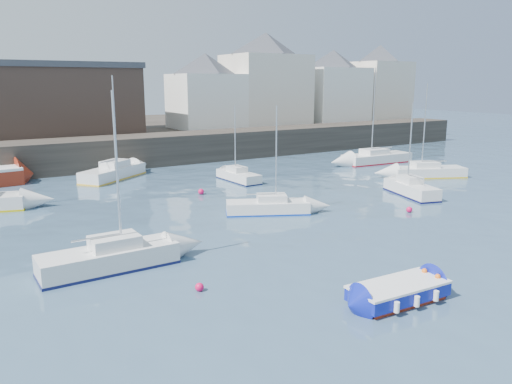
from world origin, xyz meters
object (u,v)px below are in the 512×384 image
sailboat_g (376,158)px  buoy_near (200,291)px  sailboat_b (268,206)px  sailboat_d (428,171)px  buoy_far (201,194)px  sailboat_a (110,258)px  sailboat_f (238,176)px  sailboat_c (411,189)px  sailboat_h (113,172)px  blue_dinghy (398,291)px  buoy_mid (409,212)px

sailboat_g → buoy_near: size_ratio=26.84×
sailboat_b → sailboat_g: (20.93, 11.25, 0.10)m
sailboat_d → buoy_far: bearing=168.2°
sailboat_a → sailboat_f: sailboat_a is taller
sailboat_a → sailboat_c: size_ratio=1.16×
buoy_near → sailboat_h: bearing=81.3°
sailboat_b → buoy_near: bearing=-135.7°
sailboat_a → buoy_near: (2.44, -4.32, -0.57)m
sailboat_b → buoy_near: sailboat_b is taller
sailboat_a → sailboat_c: sailboat_a is taller
sailboat_g → buoy_near: bearing=-146.2°
sailboat_h → buoy_near: sailboat_h is taller
blue_dinghy → sailboat_g: bearing=46.4°
sailboat_a → buoy_far: size_ratio=17.85×
buoy_mid → sailboat_d: bearing=35.0°
blue_dinghy → sailboat_f: bearing=74.7°
blue_dinghy → buoy_near: (-6.15, 5.00, -0.43)m
blue_dinghy → sailboat_d: sailboat_d is taller
sailboat_a → sailboat_c: bearing=8.0°
sailboat_h → sailboat_a: bearing=-106.4°
sailboat_h → buoy_far: sailboat_h is taller
sailboat_d → sailboat_h: bearing=150.1°
sailboat_b → buoy_mid: size_ratio=17.66×
sailboat_b → buoy_near: (-9.14, -8.91, -0.45)m
sailboat_b → buoy_mid: bearing=-30.3°
sailboat_h → buoy_far: 10.50m
sailboat_b → sailboat_g: size_ratio=0.71×
buoy_far → sailboat_h: bearing=111.7°
buoy_mid → buoy_far: 15.24m
sailboat_a → sailboat_c: 23.81m
buoy_near → buoy_mid: bearing=13.8°
sailboat_h → buoy_near: bearing=-98.7°
sailboat_b → sailboat_c: (12.00, -1.28, 0.08)m
sailboat_d → buoy_mid: (-11.13, -7.79, -0.50)m
sailboat_a → sailboat_h: 22.63m
buoy_far → sailboat_f: bearing=31.3°
buoy_far → sailboat_g: bearing=9.9°
blue_dinghy → buoy_mid: size_ratio=10.46×
sailboat_f → sailboat_h: (-8.86, 6.72, 0.12)m
sailboat_c → buoy_far: (-13.31, 8.65, -0.53)m
blue_dinghy → sailboat_f: (6.67, 24.31, 0.03)m
sailboat_g → buoy_mid: sailboat_g is taller
sailboat_g → buoy_far: 22.58m
sailboat_g → blue_dinghy: bearing=-133.6°
sailboat_c → buoy_far: 15.88m
sailboat_g → sailboat_d: bearing=-102.3°
buoy_far → sailboat_b: bearing=-80.0°
sailboat_a → sailboat_g: (32.51, 15.84, -0.01)m
sailboat_c → sailboat_d: 8.39m
sailboat_b → sailboat_h: (-5.18, 17.12, 0.13)m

